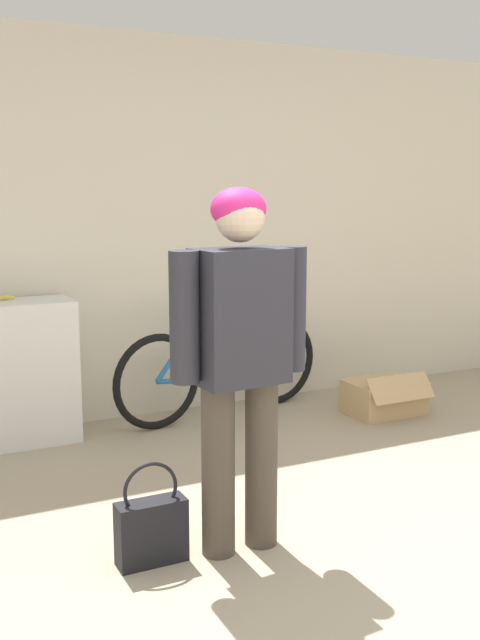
{
  "coord_description": "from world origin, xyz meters",
  "views": [
    {
      "loc": [
        -1.71,
        -2.0,
        1.58
      ],
      "look_at": [
        -0.33,
        0.79,
        1.03
      ],
      "focal_mm": 42.0,
      "sensor_mm": 36.0,
      "label": 1
    }
  ],
  "objects": [
    {
      "name": "ground_plane",
      "position": [
        0.0,
        0.0,
        0.0
      ],
      "size": [
        14.0,
        14.0,
        0.0
      ],
      "primitive_type": "plane",
      "color": "tan"
    },
    {
      "name": "wall_back",
      "position": [
        0.0,
        2.92,
        1.3
      ],
      "size": [
        8.0,
        0.07,
        2.6
      ],
      "color": "beige",
      "rests_on": "ground_plane"
    },
    {
      "name": "person",
      "position": [
        -0.33,
        0.79,
        0.94
      ],
      "size": [
        0.63,
        0.27,
        1.59
      ],
      "rotation": [
        0.0,
        0.0,
        0.07
      ],
      "color": "#4C4238",
      "rests_on": "ground_plane"
    },
    {
      "name": "bicycle",
      "position": [
        0.42,
        2.62,
        0.34
      ],
      "size": [
        1.66,
        0.46,
        0.72
      ],
      "rotation": [
        0.0,
        0.0,
        0.16
      ],
      "color": "black",
      "rests_on": "ground_plane"
    },
    {
      "name": "handbag",
      "position": [
        -0.73,
        0.84,
        0.16
      ],
      "size": [
        0.3,
        0.12,
        0.45
      ],
      "color": "black",
      "rests_on": "ground_plane"
    },
    {
      "name": "cardboard_box",
      "position": [
        1.48,
        2.15,
        0.12
      ],
      "size": [
        0.53,
        0.43,
        0.31
      ],
      "color": "tan",
      "rests_on": "ground_plane"
    }
  ]
}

